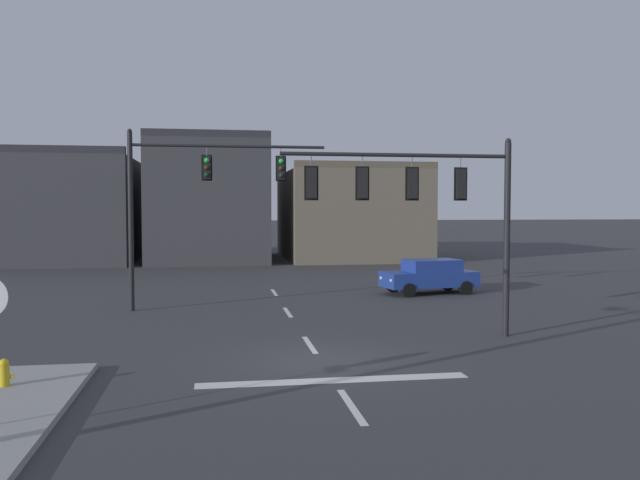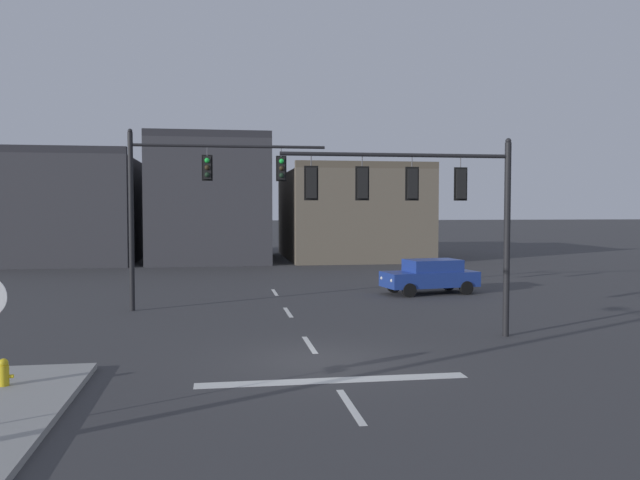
% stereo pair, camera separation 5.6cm
% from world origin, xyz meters
% --- Properties ---
extents(ground_plane, '(400.00, 400.00, 0.00)m').
position_xyz_m(ground_plane, '(0.00, 0.00, 0.00)').
color(ground_plane, '#353538').
extents(stop_bar_paint, '(6.40, 0.50, 0.01)m').
position_xyz_m(stop_bar_paint, '(0.00, -2.00, 0.00)').
color(stop_bar_paint, silver).
rests_on(stop_bar_paint, ground).
extents(lane_centreline, '(0.16, 26.40, 0.01)m').
position_xyz_m(lane_centreline, '(0.00, 2.00, 0.00)').
color(lane_centreline, silver).
rests_on(lane_centreline, ground).
extents(signal_mast_near_side, '(7.20, 0.36, 6.19)m').
position_xyz_m(signal_mast_near_side, '(3.71, 2.34, 4.33)').
color(signal_mast_near_side, black).
rests_on(signal_mast_near_side, ground).
extents(signal_mast_far_side, '(7.72, 0.35, 7.09)m').
position_xyz_m(signal_mast_far_side, '(-3.78, 9.32, 4.79)').
color(signal_mast_far_side, black).
rests_on(signal_mast_far_side, ground).
extents(car_lot_nearside, '(4.63, 2.43, 1.61)m').
position_xyz_m(car_lot_nearside, '(7.20, 12.44, 0.86)').
color(car_lot_nearside, navy).
rests_on(car_lot_nearside, ground).
extents(fire_hydrant, '(0.40, 0.30, 0.75)m').
position_xyz_m(fire_hydrant, '(-7.26, -1.87, 0.33)').
color(fire_hydrant, gold).
rests_on(fire_hydrant, ground).
extents(building_row, '(33.30, 13.31, 9.38)m').
position_xyz_m(building_row, '(-2.76, 34.23, 3.93)').
color(building_row, '#38383D').
rests_on(building_row, ground).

